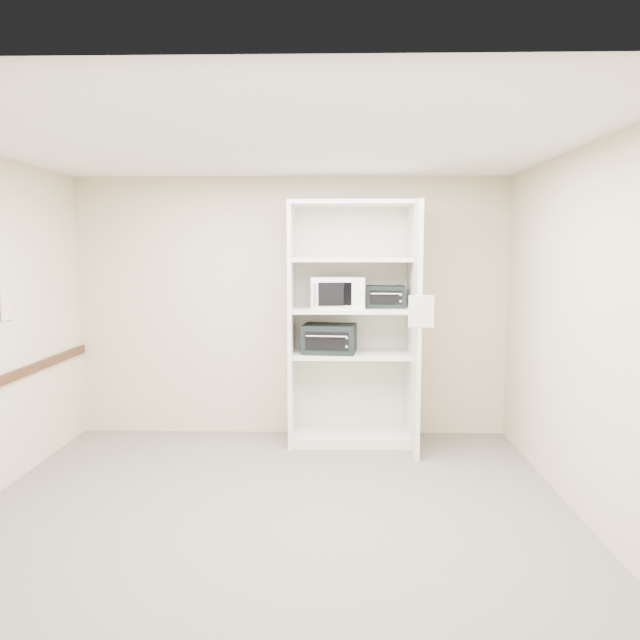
{
  "coord_description": "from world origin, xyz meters",
  "views": [
    {
      "loc": [
        0.46,
        -4.51,
        1.94
      ],
      "look_at": [
        0.32,
        1.26,
        1.29
      ],
      "focal_mm": 35.0,
      "sensor_mm": 36.0,
      "label": 1
    }
  ],
  "objects_px": {
    "shelving_unit": "(356,331)",
    "microwave": "(336,293)",
    "toaster_oven_lower": "(329,339)",
    "toaster_oven_upper": "(385,297)"
  },
  "relations": [
    {
      "from": "toaster_oven_upper",
      "to": "shelving_unit",
      "type": "bearing_deg",
      "value": -170.66
    },
    {
      "from": "shelving_unit",
      "to": "microwave",
      "type": "height_order",
      "value": "shelving_unit"
    },
    {
      "from": "toaster_oven_upper",
      "to": "toaster_oven_lower",
      "type": "height_order",
      "value": "toaster_oven_upper"
    },
    {
      "from": "toaster_oven_upper",
      "to": "toaster_oven_lower",
      "type": "xyz_separation_m",
      "value": [
        -0.56,
        -0.08,
        -0.42
      ]
    },
    {
      "from": "shelving_unit",
      "to": "microwave",
      "type": "distance_m",
      "value": 0.44
    },
    {
      "from": "shelving_unit",
      "to": "toaster_oven_upper",
      "type": "height_order",
      "value": "shelving_unit"
    },
    {
      "from": "microwave",
      "to": "toaster_oven_lower",
      "type": "height_order",
      "value": "microwave"
    },
    {
      "from": "microwave",
      "to": "toaster_oven_lower",
      "type": "distance_m",
      "value": 0.47
    },
    {
      "from": "toaster_oven_upper",
      "to": "toaster_oven_lower",
      "type": "bearing_deg",
      "value": -169.08
    },
    {
      "from": "shelving_unit",
      "to": "microwave",
      "type": "xyz_separation_m",
      "value": [
        -0.2,
        -0.06,
        0.39
      ]
    }
  ]
}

